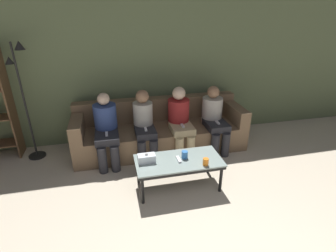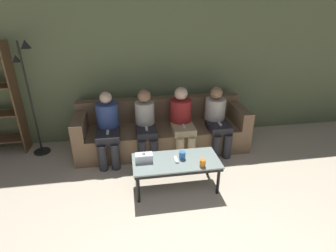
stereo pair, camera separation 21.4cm
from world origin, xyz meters
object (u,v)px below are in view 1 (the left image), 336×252
(tissue_box, at_px, (147,158))
(cup_near_left, at_px, (185,155))
(game_remote, at_px, (179,159))
(coffee_table, at_px, (179,163))
(cup_near_right, at_px, (206,162))
(seated_person_left_end, at_px, (106,127))
(couch, at_px, (160,131))
(standing_lamp, at_px, (23,90))
(seated_person_right_end, at_px, (214,117))
(seated_person_mid_right, at_px, (180,119))
(seated_person_mid_left, at_px, (144,123))

(tissue_box, bearing_deg, cup_near_left, -2.60)
(tissue_box, xyz_separation_m, game_remote, (0.40, -0.05, -0.04))
(coffee_table, bearing_deg, tissue_box, 172.95)
(cup_near_left, height_order, cup_near_right, cup_near_left)
(game_remote, xyz_separation_m, seated_person_left_end, (-0.88, 0.93, 0.13))
(couch, bearing_deg, seated_person_left_end, -165.87)
(couch, relative_size, standing_lamp, 1.55)
(couch, height_order, seated_person_right_end, seated_person_right_end)
(cup_near_right, height_order, seated_person_mid_right, seated_person_mid_right)
(coffee_table, bearing_deg, seated_person_left_end, 133.46)
(coffee_table, xyz_separation_m, seated_person_mid_left, (-0.30, 0.93, 0.19))
(cup_near_left, height_order, game_remote, cup_near_left)
(game_remote, xyz_separation_m, seated_person_right_end, (0.85, 0.93, 0.13))
(standing_lamp, xyz_separation_m, seated_person_left_end, (1.12, -0.35, -0.54))
(cup_near_right, bearing_deg, cup_near_left, 133.81)
(couch, relative_size, seated_person_right_end, 2.65)
(couch, distance_m, seated_person_right_end, 0.93)
(cup_near_left, xyz_separation_m, cup_near_right, (0.21, -0.22, -0.00))
(seated_person_right_end, bearing_deg, couch, 166.21)
(game_remote, xyz_separation_m, seated_person_mid_right, (0.27, 0.94, 0.15))
(seated_person_mid_left, relative_size, seated_person_right_end, 1.01)
(cup_near_right, bearing_deg, tissue_box, 161.18)
(game_remote, bearing_deg, seated_person_mid_right, 73.78)
(couch, height_order, standing_lamp, standing_lamp)
(coffee_table, bearing_deg, cup_near_left, 17.70)
(cup_near_right, distance_m, tissue_box, 0.74)
(couch, bearing_deg, seated_person_mid_left, -143.64)
(couch, relative_size, tissue_box, 12.59)
(couch, xyz_separation_m, seated_person_right_end, (0.87, -0.21, 0.26))
(coffee_table, relative_size, seated_person_mid_right, 1.04)
(game_remote, bearing_deg, couch, 90.70)
(cup_near_left, height_order, tissue_box, tissue_box)
(seated_person_mid_left, height_order, seated_person_mid_right, seated_person_mid_right)
(couch, distance_m, tissue_box, 1.18)
(couch, bearing_deg, cup_near_left, -84.86)
(game_remote, relative_size, seated_person_left_end, 0.14)
(coffee_table, relative_size, seated_person_right_end, 1.06)
(cup_near_left, xyz_separation_m, seated_person_left_end, (-0.97, 0.90, 0.09))
(cup_near_left, relative_size, tissue_box, 0.45)
(coffee_table, relative_size, seated_person_left_end, 1.05)
(seated_person_mid_left, height_order, seated_person_right_end, seated_person_mid_left)
(seated_person_left_end, height_order, seated_person_mid_right, seated_person_mid_right)
(seated_person_left_end, height_order, seated_person_mid_left, seated_person_mid_left)
(seated_person_mid_left, bearing_deg, game_remote, -72.05)
(seated_person_mid_left, distance_m, seated_person_right_end, 1.16)
(seated_person_left_end, xyz_separation_m, seated_person_mid_left, (0.58, 0.01, -0.00))
(cup_near_left, distance_m, seated_person_left_end, 1.33)
(seated_person_mid_left, bearing_deg, tissue_box, -96.57)
(coffee_table, xyz_separation_m, seated_person_mid_right, (0.27, 0.94, 0.20))
(cup_near_left, relative_size, seated_person_right_end, 0.09)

